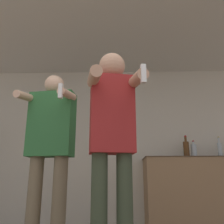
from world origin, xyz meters
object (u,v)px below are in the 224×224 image
at_px(bottle_brown_liquor, 186,149).
at_px(bottle_green_wine, 220,150).
at_px(person_woman_foreground, 112,132).
at_px(bottle_tall_gin, 194,151).
at_px(person_man_side, 50,143).

distance_m(bottle_brown_liquor, bottle_green_wine, 0.51).
height_order(bottle_brown_liquor, person_woman_foreground, person_woman_foreground).
distance_m(bottle_tall_gin, bottle_brown_liquor, 0.12).
relative_size(bottle_brown_liquor, bottle_green_wine, 1.06).
relative_size(bottle_tall_gin, bottle_brown_liquor, 0.78).
distance_m(person_woman_foreground, person_man_side, 0.82).
xyz_separation_m(bottle_tall_gin, bottle_brown_liquor, (-0.11, 0.00, 0.03)).
xyz_separation_m(person_woman_foreground, person_man_side, (-0.64, 0.52, -0.01)).
bearing_deg(bottle_green_wine, bottle_brown_liquor, 180.00).
relative_size(person_woman_foreground, person_man_side, 0.98).
bearing_deg(bottle_green_wine, person_woman_foreground, -130.39).
bearing_deg(person_man_side, bottle_green_wine, 31.32).
relative_size(bottle_green_wine, person_man_side, 0.19).
relative_size(bottle_brown_liquor, person_man_side, 0.20).
bearing_deg(person_man_side, bottle_tall_gin, 36.43).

